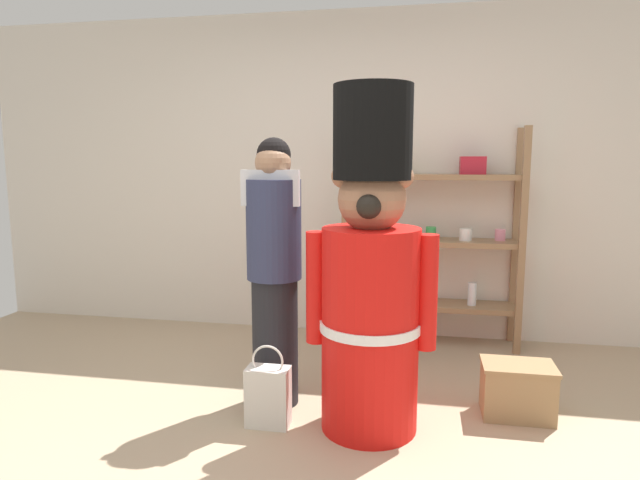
# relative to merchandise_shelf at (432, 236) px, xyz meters

# --- Properties ---
(ground_plane) EXTENTS (6.40, 6.40, 0.00)m
(ground_plane) POSITION_rel_merchandise_shelf_xyz_m (-0.65, -1.98, -0.85)
(ground_plane) COLOR tan
(back_wall) EXTENTS (6.40, 0.12, 2.60)m
(back_wall) POSITION_rel_merchandise_shelf_xyz_m (-0.65, 0.22, 0.45)
(back_wall) COLOR silver
(back_wall) RESTS_ON ground_plane
(merchandise_shelf) EXTENTS (1.35, 0.35, 1.67)m
(merchandise_shelf) POSITION_rel_merchandise_shelf_xyz_m (0.00, 0.00, 0.00)
(merchandise_shelf) COLOR #93704C
(merchandise_shelf) RESTS_ON ground_plane
(teddy_bear_guard) EXTENTS (0.69, 0.53, 1.80)m
(teddy_bear_guard) POSITION_rel_merchandise_shelf_xyz_m (-0.33, -1.48, -0.05)
(teddy_bear_guard) COLOR red
(teddy_bear_guard) RESTS_ON ground_plane
(person_shopper) EXTENTS (0.33, 0.31, 1.56)m
(person_shopper) POSITION_rel_merchandise_shelf_xyz_m (-0.91, -1.27, -0.04)
(person_shopper) COLOR black
(person_shopper) RESTS_ON ground_plane
(shopping_bag) EXTENTS (0.23, 0.13, 0.45)m
(shopping_bag) POSITION_rel_merchandise_shelf_xyz_m (-0.87, -1.56, -0.68)
(shopping_bag) COLOR silver
(shopping_bag) RESTS_ON ground_plane
(display_crate) EXTENTS (0.40, 0.27, 0.30)m
(display_crate) POSITION_rel_merchandise_shelf_xyz_m (0.47, -1.20, -0.70)
(display_crate) COLOR #9E7A51
(display_crate) RESTS_ON ground_plane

